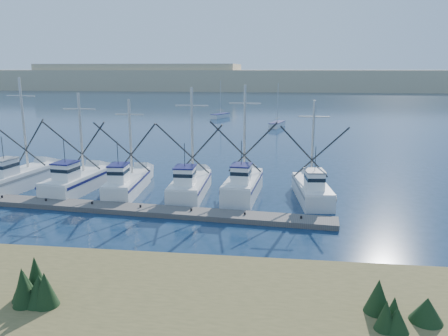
{
  "coord_description": "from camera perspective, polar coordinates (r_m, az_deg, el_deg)",
  "views": [
    {
      "loc": [
        1.7,
        -24.72,
        10.62
      ],
      "look_at": [
        -2.38,
        8.0,
        3.11
      ],
      "focal_mm": 35.0,
      "sensor_mm": 36.0,
      "label": 1
    }
  ],
  "objects": [
    {
      "name": "ground",
      "position": [
        26.96,
        2.96,
        -10.38
      ],
      "size": [
        500.0,
        500.0,
        0.0
      ],
      "primitive_type": "plane",
      "color": "#0D2339",
      "rests_on": "ground"
    },
    {
      "name": "shore_bank",
      "position": [
        20.18,
        -23.93,
        -17.48
      ],
      "size": [
        40.0,
        10.0,
        1.6
      ],
      "primitive_type": "cube",
      "color": "#4C422D",
      "rests_on": "ground"
    },
    {
      "name": "floating_dock",
      "position": [
        33.76,
        -10.84,
        -5.39
      ],
      "size": [
        29.19,
        4.49,
        0.39
      ],
      "primitive_type": "cube",
      "rotation": [
        0.0,
        0.0,
        -0.09
      ],
      "color": "#57534E",
      "rests_on": "ground"
    },
    {
      "name": "dune_ridge",
      "position": [
        234.79,
        6.83,
        11.38
      ],
      "size": [
        360.0,
        60.0,
        10.0
      ],
      "primitive_type": "cube",
      "color": "tan",
      "rests_on": "ground"
    },
    {
      "name": "trawler_fleet",
      "position": [
        38.15,
        -9.42,
        -2.0
      ],
      "size": [
        29.36,
        8.3,
        9.88
      ],
      "color": "silver",
      "rests_on": "ground"
    },
    {
      "name": "sailboat_near",
      "position": [
        82.03,
        6.95,
        5.66
      ],
      "size": [
        3.07,
        5.81,
        8.1
      ],
      "rotation": [
        0.0,
        0.0,
        -0.27
      ],
      "color": "silver",
      "rests_on": "ground"
    },
    {
      "name": "sailboat_far",
      "position": [
        96.85,
        -0.47,
        6.84
      ],
      "size": [
        3.77,
        5.62,
        8.1
      ],
      "rotation": [
        0.0,
        0.0,
        -0.43
      ],
      "color": "silver",
      "rests_on": "ground"
    }
  ]
}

